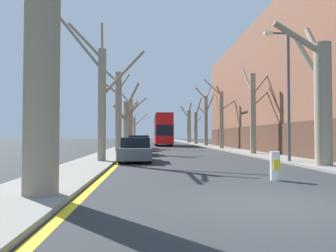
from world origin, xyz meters
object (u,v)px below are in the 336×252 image
Objects in this scene: street_tree_left_4 at (131,119)px; street_tree_right_0 at (321,96)px; traffic_bollard at (275,166)px; street_tree_left_0 at (45,30)px; street_tree_left_5 at (134,127)px; street_tree_left_1 at (101,95)px; street_tree_left_2 at (118,109)px; parked_car_2 at (141,144)px; lamp_post at (287,88)px; street_tree_right_2 at (221,116)px; street_tree_left_3 at (127,121)px; street_tree_right_3 at (206,118)px; street_tree_right_4 at (196,126)px; parked_car_3 at (142,143)px; double_decker_bus at (163,128)px; street_tree_right_1 at (254,109)px; street_tree_right_5 at (189,124)px; parked_car_0 at (136,150)px; parked_car_1 at (139,146)px.

street_tree_right_0 is at bearing -73.43° from street_tree_left_4.
street_tree_left_0 is at bearing -156.48° from traffic_bollard.
street_tree_left_0 reaches higher than traffic_bollard.
street_tree_left_5 is at bearing 90.15° from street_tree_left_0.
street_tree_right_0 is (10.58, -3.41, -0.39)m from street_tree_left_1.
traffic_bollard is at bearing -69.22° from street_tree_left_2.
parked_car_2 is 17.55m from lamp_post.
street_tree_left_4 is at bearing 125.38° from street_tree_right_2.
street_tree_left_3 is at bearing -89.31° from street_tree_left_4.
street_tree_left_3 is 1.22× the size of street_tree_left_5.
street_tree_left_4 reaches higher than street_tree_left_1.
street_tree_right_3 is 1.17× the size of lamp_post.
traffic_bollard is (4.93, -21.64, -0.20)m from parked_car_2.
street_tree_left_3 is 7.78m from parked_car_2.
street_tree_left_0 reaches higher than street_tree_left_4.
street_tree_right_4 is at bearing 77.41° from street_tree_left_0.
street_tree_left_5 is at bearing 94.75° from parked_car_3.
double_decker_bus reaches higher than parked_car_2.
lamp_post is (5.29, -31.83, 1.45)m from double_decker_bus.
street_tree_right_4 is (10.57, -5.74, 0.13)m from street_tree_left_5.
street_tree_left_2 is 5.12m from parked_car_2.
street_tree_right_3 is 9.30m from street_tree_right_4.
street_tree_left_0 reaches higher than parked_car_2.
street_tree_left_0 is at bearing -93.98° from parked_car_2.
street_tree_left_4 reaches higher than traffic_bollard.
street_tree_right_1 is (10.60, 17.13, -0.43)m from street_tree_left_0.
street_tree_left_5 is 0.75× the size of street_tree_right_3.
street_tree_right_3 reaches higher than parked_car_3.
street_tree_left_3 is 0.95× the size of street_tree_right_5.
traffic_bollard is at bearing -79.78° from parked_car_3.
parked_car_2 reaches higher than parked_car_0.
street_tree_left_5 is (0.03, 42.14, -0.71)m from street_tree_left_1.
street_tree_right_2 is at bearing -16.20° from parked_car_3.
lamp_post reaches higher than parked_car_2.
parked_car_3 reaches higher than parked_car_0.
street_tree_right_2 is (10.54, -24.75, 0.61)m from street_tree_left_5.
street_tree_right_4 is (10.66, 25.74, -0.67)m from street_tree_left_2.
parked_car_2 is at bearing -105.03° from street_tree_right_5.
street_tree_left_3 is 1.73× the size of parked_car_1.
street_tree_right_3 reaches higher than street_tree_left_2.
street_tree_right_4 is 7.90× the size of traffic_bollard.
double_decker_bus is at bearing 104.07° from street_tree_right_1.
street_tree_right_3 is at bearing 90.40° from street_tree_right_1.
street_tree_right_4 is 30.47m from parked_car_1.
double_decker_bus is 17.01m from parked_car_2.
street_tree_left_1 is 29.15m from street_tree_right_3.
street_tree_right_4 reaches higher than street_tree_right_0.
parked_car_3 is at bearing 90.00° from parked_car_0.
parked_car_2 is 4.68× the size of traffic_bollard.
street_tree_right_2 is 19.01m from street_tree_right_4.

